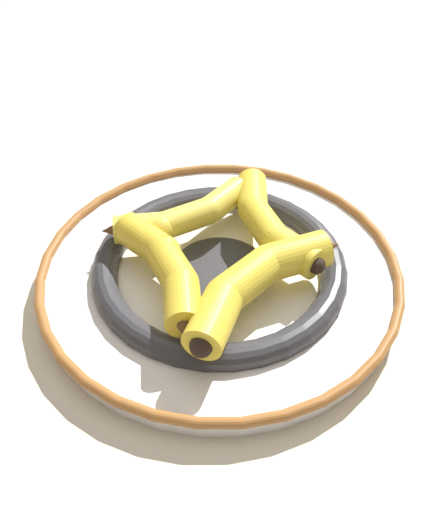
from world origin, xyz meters
The scene contains 6 objects.
ground_plane centered at (0.00, 0.00, 0.00)m, with size 2.80×2.80×0.00m, color beige.
decorative_bowl centered at (-0.02, 0.04, 0.02)m, with size 0.38×0.38×0.04m.
banana_a centered at (0.05, 0.02, 0.05)m, with size 0.10×0.17×0.03m.
banana_b centered at (-0.03, -0.03, 0.05)m, with size 0.17×0.09×0.03m.
banana_c centered at (-0.08, 0.05, 0.05)m, with size 0.11×0.16×0.03m.
banana_d centered at (0.00, 0.10, 0.06)m, with size 0.20×0.07×0.04m.
Camera 1 is at (0.33, 0.32, 0.45)m, focal length 42.00 mm.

